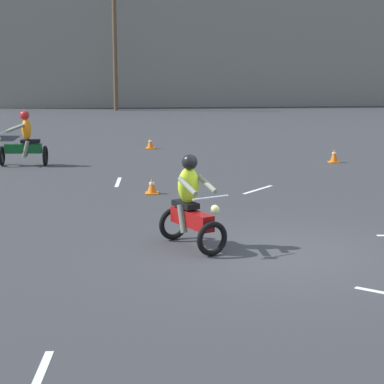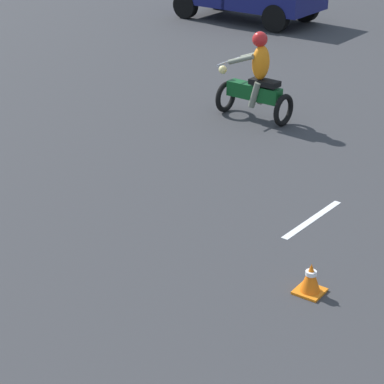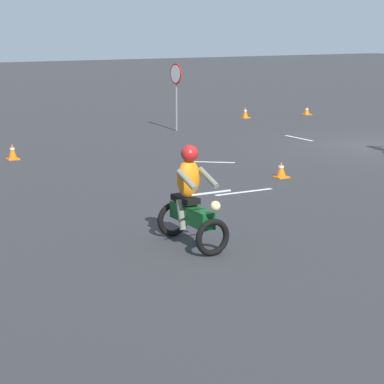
% 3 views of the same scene
% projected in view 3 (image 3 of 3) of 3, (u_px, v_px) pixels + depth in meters
% --- Properties ---
extents(motorcycle_rider_background, '(1.52, 0.70, 1.66)m').
position_uv_depth(motorcycle_rider_background, '(191.00, 202.00, 12.14)').
color(motorcycle_rider_background, black).
rests_on(motorcycle_rider_background, ground).
extents(stop_sign, '(0.70, 0.08, 2.30)m').
position_uv_depth(stop_sign, '(176.00, 83.00, 25.48)').
color(stop_sign, slate).
rests_on(stop_sign, ground).
extents(traffic_cone_mid_center, '(0.32, 0.32, 0.43)m').
position_uv_depth(traffic_cone_mid_center, '(12.00, 152.00, 20.19)').
color(traffic_cone_mid_center, orange).
rests_on(traffic_cone_mid_center, ground).
extents(traffic_cone_mid_left, '(0.32, 0.32, 0.38)m').
position_uv_depth(traffic_cone_mid_left, '(281.00, 170.00, 17.76)').
color(traffic_cone_mid_left, orange).
rests_on(traffic_cone_mid_left, ground).
extents(traffic_cone_far_right, '(0.32, 0.32, 0.32)m').
position_uv_depth(traffic_cone_far_right, '(307.00, 111.00, 30.55)').
color(traffic_cone_far_right, orange).
rests_on(traffic_cone_far_right, ground).
extents(traffic_cone_far_left, '(0.32, 0.32, 0.43)m').
position_uv_depth(traffic_cone_far_left, '(245.00, 113.00, 29.43)').
color(traffic_cone_far_left, orange).
rests_on(traffic_cone_far_left, ground).
extents(lane_stripe_e, '(1.43, 0.16, 0.01)m').
position_uv_depth(lane_stripe_e, '(299.00, 138.00, 24.13)').
color(lane_stripe_e, silver).
rests_on(lane_stripe_e, ground).
extents(lane_stripe_ne, '(0.96, 1.12, 0.01)m').
position_uv_depth(lane_stripe_ne, '(209.00, 162.00, 19.85)').
color(lane_stripe_ne, silver).
rests_on(lane_stripe_ne, ground).
extents(lane_stripe_n, '(0.18, 1.45, 0.01)m').
position_uv_depth(lane_stripe_n, '(244.00, 192.00, 16.24)').
color(lane_stripe_n, silver).
rests_on(lane_stripe_n, ground).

